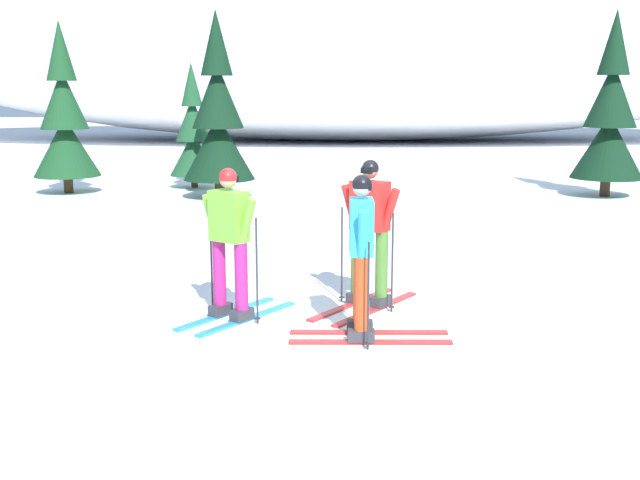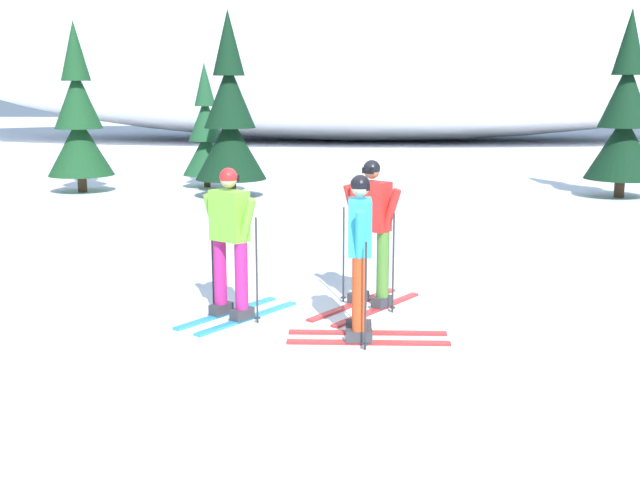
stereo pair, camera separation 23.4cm
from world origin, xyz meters
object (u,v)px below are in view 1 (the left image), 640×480
(pine_tree_far_left, at_px, (64,122))
(skier_lime_jacket, at_px, (230,241))
(skier_red_jacket, at_px, (369,230))
(pine_tree_far_right, at_px, (610,120))
(skier_cyan_jacket, at_px, (362,254))
(pine_tree_center_left, at_px, (193,136))
(pine_tree_center_right, at_px, (218,120))

(pine_tree_far_left, bearing_deg, skier_lime_jacket, -62.22)
(skier_red_jacket, bearing_deg, pine_tree_far_left, 125.62)
(pine_tree_far_right, bearing_deg, skier_red_jacket, -121.94)
(skier_cyan_jacket, relative_size, pine_tree_center_left, 0.54)
(pine_tree_center_left, bearing_deg, pine_tree_center_right, -62.94)
(pine_tree_far_left, distance_m, pine_tree_center_left, 3.25)
(pine_tree_far_left, relative_size, pine_tree_center_right, 0.96)
(skier_cyan_jacket, bearing_deg, pine_tree_center_left, 108.25)
(pine_tree_center_right, xyz_separation_m, pine_tree_far_right, (9.47, 0.50, 0.01))
(skier_lime_jacket, distance_m, pine_tree_center_left, 12.23)
(skier_red_jacket, relative_size, pine_tree_center_right, 0.40)
(skier_cyan_jacket, xyz_separation_m, pine_tree_center_left, (-4.15, 12.59, 0.45))
(skier_cyan_jacket, relative_size, skier_lime_jacket, 1.00)
(skier_cyan_jacket, height_order, skier_red_jacket, skier_red_jacket)
(pine_tree_far_left, distance_m, pine_tree_center_right, 4.06)
(skier_red_jacket, xyz_separation_m, pine_tree_far_right, (6.18, 9.91, 0.92))
(skier_cyan_jacket, xyz_separation_m, pine_tree_far_right, (6.30, 11.17, 0.95))
(skier_lime_jacket, distance_m, pine_tree_center_right, 10.19)
(pine_tree_center_left, bearing_deg, pine_tree_far_left, -158.89)
(skier_lime_jacket, xyz_separation_m, pine_tree_center_right, (-1.69, 10.01, 0.94))
(pine_tree_center_left, bearing_deg, skier_cyan_jacket, -71.75)
(skier_cyan_jacket, height_order, pine_tree_center_right, pine_tree_center_right)
(pine_tree_far_right, bearing_deg, skier_lime_jacket, -126.54)
(pine_tree_center_right, bearing_deg, pine_tree_far_left, 169.28)
(pine_tree_center_right, distance_m, pine_tree_far_right, 9.48)
(skier_cyan_jacket, relative_size, skier_red_jacket, 0.98)
(skier_red_jacket, bearing_deg, pine_tree_far_right, 58.06)
(pine_tree_far_left, relative_size, pine_tree_center_left, 1.30)
(skier_red_jacket, relative_size, pine_tree_center_left, 0.55)
(skier_cyan_jacket, bearing_deg, skier_lime_jacket, 155.88)
(skier_red_jacket, bearing_deg, skier_cyan_jacket, -95.46)
(pine_tree_far_left, distance_m, pine_tree_far_right, 13.46)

